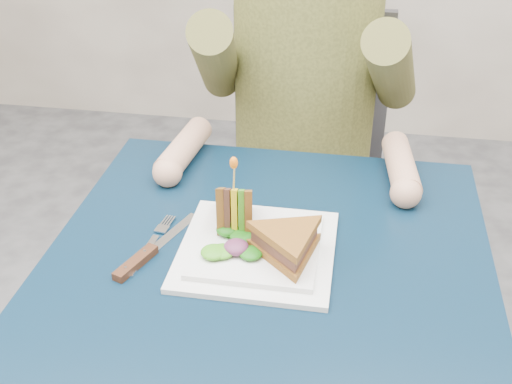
% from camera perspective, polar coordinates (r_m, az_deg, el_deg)
% --- Properties ---
extents(table, '(0.75, 0.75, 0.73)m').
position_cam_1_polar(table, '(1.14, 1.04, -8.75)').
color(table, black).
rests_on(table, ground).
extents(chair, '(0.42, 0.40, 0.93)m').
position_cam_1_polar(chair, '(1.77, 4.35, 2.88)').
color(chair, '#47474C').
rests_on(chair, ground).
extents(diner, '(0.54, 0.59, 0.74)m').
position_cam_1_polar(diner, '(1.51, 4.49, 13.30)').
color(diner, brown).
rests_on(diner, chair).
extents(plate, '(0.26, 0.26, 0.02)m').
position_cam_1_polar(plate, '(1.09, 0.08, -5.04)').
color(plate, white).
rests_on(plate, table).
extents(sandwich_flat, '(0.21, 0.21, 0.05)m').
position_cam_1_polar(sandwich_flat, '(1.04, 2.85, -4.56)').
color(sandwich_flat, brown).
rests_on(sandwich_flat, plate).
extents(sandwich_upright, '(0.09, 0.14, 0.14)m').
position_cam_1_polar(sandwich_upright, '(1.11, -1.91, -1.55)').
color(sandwich_upright, brown).
rests_on(sandwich_upright, plate).
extents(fork, '(0.04, 0.18, 0.01)m').
position_cam_1_polar(fork, '(1.12, -9.40, -4.72)').
color(fork, silver).
rests_on(fork, table).
extents(knife, '(0.09, 0.21, 0.02)m').
position_cam_1_polar(knife, '(1.09, -9.99, -5.68)').
color(knife, silver).
rests_on(knife, table).
extents(toothpick, '(0.01, 0.01, 0.06)m').
position_cam_1_polar(toothpick, '(1.07, -1.97, 1.30)').
color(toothpick, tan).
rests_on(toothpick, sandwich_upright).
extents(toothpick_frill, '(0.01, 0.01, 0.02)m').
position_cam_1_polar(toothpick_frill, '(1.06, -1.99, 2.61)').
color(toothpick_frill, orange).
rests_on(toothpick_frill, sandwich_upright).
extents(lettuce_spill, '(0.15, 0.13, 0.02)m').
position_cam_1_polar(lettuce_spill, '(1.08, 0.43, -3.87)').
color(lettuce_spill, '#337A14').
rests_on(lettuce_spill, plate).
extents(onion_ring, '(0.04, 0.04, 0.02)m').
position_cam_1_polar(onion_ring, '(1.08, 0.92, -3.85)').
color(onion_ring, '#9E4C7A').
rests_on(onion_ring, plate).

